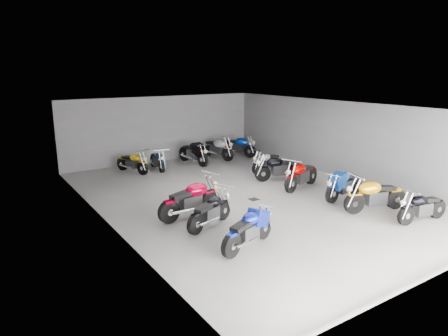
{
  "coord_description": "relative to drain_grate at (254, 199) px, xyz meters",
  "views": [
    {
      "loc": [
        -8.23,
        -11.12,
        4.44
      ],
      "look_at": [
        -0.56,
        0.56,
        1.0
      ],
      "focal_mm": 32.0,
      "sensor_mm": 36.0,
      "label": 1
    }
  ],
  "objects": [
    {
      "name": "motorcycle_back_c",
      "position": [
        -1.05,
        5.85,
        0.45
      ],
      "size": [
        0.44,
        1.89,
        0.83
      ],
      "rotation": [
        0.0,
        0.0,
        3.02
      ],
      "color": "black",
      "rests_on": "ground"
    },
    {
      "name": "motorcycle_back_b",
      "position": [
        -2.18,
        5.97,
        0.47
      ],
      "size": [
        0.78,
        1.9,
        0.87
      ],
      "rotation": [
        0.0,
        0.0,
        3.48
      ],
      "color": "black",
      "rests_on": "ground"
    },
    {
      "name": "motorcycle_right_c",
      "position": [
        2.73,
        -1.65,
        0.51
      ],
      "size": [
        2.16,
        0.55,
        0.95
      ],
      "rotation": [
        0.0,
        0.0,
        1.73
      ],
      "color": "black",
      "rests_on": "ground"
    },
    {
      "name": "motorcycle_right_b",
      "position": [
        2.49,
        -3.09,
        0.54
      ],
      "size": [
        2.22,
        0.77,
        1.0
      ],
      "rotation": [
        0.0,
        0.0,
        1.29
      ],
      "color": "black",
      "rests_on": "ground"
    },
    {
      "name": "motorcycle_back_d",
      "position": [
        0.91,
        5.99,
        0.54
      ],
      "size": [
        0.51,
        2.3,
        1.01
      ],
      "rotation": [
        0.0,
        0.0,
        3.23
      ],
      "color": "black",
      "rests_on": "ground"
    },
    {
      "name": "wall_right",
      "position": [
        5.0,
        0.5,
        1.59
      ],
      "size": [
        0.1,
        14.0,
        3.2
      ],
      "primitive_type": "cube",
      "color": "slate",
      "rests_on": "ground"
    },
    {
      "name": "wall_back",
      "position": [
        0.0,
        7.5,
        1.59
      ],
      "size": [
        10.0,
        0.1,
        3.2
      ],
      "primitive_type": "cube",
      "color": "slate",
      "rests_on": "ground"
    },
    {
      "name": "motorcycle_back_f",
      "position": [
        3.78,
        6.3,
        0.53
      ],
      "size": [
        0.87,
        2.14,
        0.98
      ],
      "rotation": [
        0.0,
        0.0,
        3.48
      ],
      "color": "black",
      "rests_on": "ground"
    },
    {
      "name": "drain_grate",
      "position": [
        0.0,
        0.0,
        0.0
      ],
      "size": [
        0.32,
        0.32,
        0.01
      ],
      "primitive_type": "cube",
      "color": "black",
      "rests_on": "ground"
    },
    {
      "name": "ground",
      "position": [
        0.0,
        0.5,
        -0.01
      ],
      "size": [
        14.0,
        14.0,
        0.0
      ],
      "primitive_type": "plane",
      "color": "#989690",
      "rests_on": "ground"
    },
    {
      "name": "motorcycle_left_c",
      "position": [
        -2.57,
        -1.28,
        0.47
      ],
      "size": [
        1.87,
        0.87,
        0.87
      ],
      "rotation": [
        0.0,
        0.0,
        -1.18
      ],
      "color": "black",
      "rests_on": "ground"
    },
    {
      "name": "ceiling",
      "position": [
        0.0,
        0.5,
        3.21
      ],
      "size": [
        10.0,
        14.0,
        0.04
      ],
      "primitive_type": "cube",
      "color": "black",
      "rests_on": "wall_back"
    },
    {
      "name": "wall_left",
      "position": [
        -5.0,
        0.5,
        1.59
      ],
      "size": [
        0.1,
        14.0,
        3.2
      ],
      "primitive_type": "cube",
      "color": "slate",
      "rests_on": "ground"
    },
    {
      "name": "motorcycle_right_d",
      "position": [
        2.34,
        0.09,
        0.53
      ],
      "size": [
        2.2,
        0.8,
        0.99
      ],
      "rotation": [
        0.0,
        0.0,
        1.87
      ],
      "color": "black",
      "rests_on": "ground"
    },
    {
      "name": "motorcycle_right_a",
      "position": [
        2.91,
        -4.44,
        0.46
      ],
      "size": [
        1.95,
        0.46,
        0.86
      ],
      "rotation": [
        0.0,
        0.0,
        1.44
      ],
      "color": "black",
      "rests_on": "ground"
    },
    {
      "name": "motorcycle_right_f",
      "position": [
        2.89,
        2.78,
        0.47
      ],
      "size": [
        1.96,
        0.49,
        0.86
      ],
      "rotation": [
        0.0,
        0.0,
        1.73
      ],
      "color": "black",
      "rests_on": "ground"
    },
    {
      "name": "motorcycle_back_e",
      "position": [
        2.49,
        6.35,
        0.56
      ],
      "size": [
        0.6,
        2.34,
        1.03
      ],
      "rotation": [
        0.0,
        0.0,
        3.31
      ],
      "color": "black",
      "rests_on": "ground"
    },
    {
      "name": "motorcycle_right_e",
      "position": [
        2.41,
        1.45,
        0.51
      ],
      "size": [
        2.11,
        0.78,
        0.95
      ],
      "rotation": [
        0.0,
        0.0,
        1.27
      ],
      "color": "black",
      "rests_on": "ground"
    },
    {
      "name": "motorcycle_left_b",
      "position": [
        -2.49,
        -3.03,
        0.49
      ],
      "size": [
        2.0,
        0.78,
        0.91
      ],
      "rotation": [
        0.0,
        0.0,
        -1.25
      ],
      "color": "black",
      "rests_on": "ground"
    },
    {
      "name": "motorcycle_left_d",
      "position": [
        -2.65,
        -0.26,
        0.55
      ],
      "size": [
        2.3,
        0.57,
        1.01
      ],
      "rotation": [
        0.0,
        0.0,
        -1.42
      ],
      "color": "black",
      "rests_on": "ground"
    }
  ]
}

